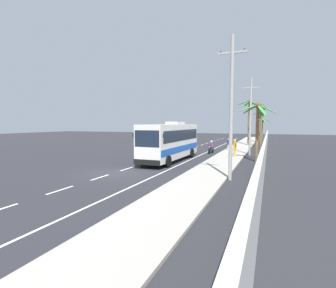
# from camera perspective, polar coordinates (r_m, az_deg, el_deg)

# --- Properties ---
(ground_plane) EXTENTS (160.00, 160.00, 0.00)m
(ground_plane) POSITION_cam_1_polar(r_m,az_deg,el_deg) (20.02, -11.94, -6.36)
(ground_plane) COLOR #28282D
(sidewalk_kerb) EXTENTS (3.20, 90.00, 0.14)m
(sidewalk_kerb) POSITION_cam_1_polar(r_m,az_deg,el_deg) (26.90, 12.72, -3.40)
(sidewalk_kerb) COLOR #A8A399
(sidewalk_kerb) RESTS_ON ground
(lane_markings) EXTENTS (3.52, 71.17, 0.01)m
(lane_markings) POSITION_cam_1_polar(r_m,az_deg,el_deg) (32.62, 5.79, -2.02)
(lane_markings) COLOR white
(lane_markings) RESTS_ON ground
(boundary_wall) EXTENTS (0.24, 60.00, 2.17)m
(boundary_wall) POSITION_cam_1_polar(r_m,az_deg,el_deg) (30.44, 21.04, -0.75)
(boundary_wall) COLOR #B2B2AD
(boundary_wall) RESTS_ON ground
(coach_bus_foreground) EXTENTS (2.94, 10.62, 3.97)m
(coach_bus_foreground) POSITION_cam_1_polar(r_m,az_deg,el_deg) (25.60, 0.64, 0.79)
(coach_bus_foreground) COLOR silver
(coach_bus_foreground) RESTS_ON ground
(motorcycle_beside_bus) EXTENTS (0.56, 1.96, 1.62)m
(motorcycle_beside_bus) POSITION_cam_1_polar(r_m,az_deg,el_deg) (32.59, 9.68, -0.92)
(motorcycle_beside_bus) COLOR black
(motorcycle_beside_bus) RESTS_ON ground
(pedestrian_near_kerb) EXTENTS (0.36, 0.36, 1.61)m
(pedestrian_near_kerb) POSITION_cam_1_polar(r_m,az_deg,el_deg) (35.46, 13.44, -0.02)
(pedestrian_near_kerb) COLOR beige
(pedestrian_near_kerb) RESTS_ON sidewalk_kerb
(pedestrian_midwalk) EXTENTS (0.36, 0.36, 1.79)m
(pedestrian_midwalk) POSITION_cam_1_polar(r_m,az_deg,el_deg) (30.31, 14.79, -0.62)
(pedestrian_midwalk) COLOR gold
(pedestrian_midwalk) RESTS_ON sidewalk_kerb
(utility_pole_nearest) EXTENTS (1.85, 0.24, 9.49)m
(utility_pole_nearest) POSITION_cam_1_polar(r_m,az_deg,el_deg) (17.27, 14.05, 8.28)
(utility_pole_nearest) COLOR #9E9E99
(utility_pole_nearest) RESTS_ON ground
(utility_pole_mid) EXTENTS (2.03, 0.24, 9.03)m
(utility_pole_mid) POSITION_cam_1_polar(r_m,az_deg,el_deg) (31.38, 18.04, 6.12)
(utility_pole_mid) COLOR #9E9E99
(utility_pole_mid) RESTS_ON ground
(palm_nearest) EXTENTS (3.22, 3.53, 4.97)m
(palm_nearest) POSITION_cam_1_polar(r_m,az_deg,el_deg) (50.40, 20.37, 4.08)
(palm_nearest) COLOR brown
(palm_nearest) RESTS_ON ground
(palm_second) EXTENTS (3.80, 3.61, 5.84)m
(palm_second) POSITION_cam_1_polar(r_m,az_deg,el_deg) (26.51, 19.46, 5.18)
(palm_second) COLOR brown
(palm_second) RESTS_ON ground
(palm_third) EXTENTS (2.47, 2.56, 6.84)m
(palm_third) POSITION_cam_1_polar(r_m,az_deg,el_deg) (42.35, 20.21, 5.67)
(palm_third) COLOR brown
(palm_third) RESTS_ON ground
(palm_fourth) EXTENTS (3.96, 3.76, 7.78)m
(palm_fourth) POSITION_cam_1_polar(r_m,az_deg,el_deg) (45.45, 17.75, 6.38)
(palm_fourth) COLOR brown
(palm_fourth) RESTS_ON ground
(palm_farthest) EXTENTS (3.01, 2.88, 6.35)m
(palm_farthest) POSITION_cam_1_polar(r_m,az_deg,el_deg) (53.48, 19.95, 5.02)
(palm_farthest) COLOR brown
(palm_farthest) RESTS_ON ground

